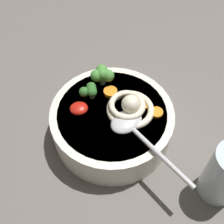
% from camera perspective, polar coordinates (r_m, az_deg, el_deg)
% --- Properties ---
extents(table_slab, '(1.31, 1.31, 0.03)m').
position_cam_1_polar(table_slab, '(0.57, -2.65, -7.89)').
color(table_slab, '#5B5651').
rests_on(table_slab, ground).
extents(soup_bowl, '(0.23, 0.23, 0.07)m').
position_cam_1_polar(soup_bowl, '(0.54, -0.00, -2.11)').
color(soup_bowl, silver).
rests_on(soup_bowl, table_slab).
extents(noodle_pile, '(0.09, 0.09, 0.04)m').
position_cam_1_polar(noodle_pile, '(0.51, 3.49, 0.98)').
color(noodle_pile, beige).
rests_on(noodle_pile, soup_bowl).
extents(soup_spoon, '(0.12, 0.16, 0.02)m').
position_cam_1_polar(soup_spoon, '(0.49, 4.04, -3.31)').
color(soup_spoon, '#B7B7BC').
rests_on(soup_spoon, soup_bowl).
extents(chili_sauce_dollop, '(0.03, 0.03, 0.01)m').
position_cam_1_polar(chili_sauce_dollop, '(0.51, -6.58, 0.71)').
color(chili_sauce_dollop, '#B2190F').
rests_on(chili_sauce_dollop, soup_bowl).
extents(broccoli_floret_far, '(0.04, 0.04, 0.04)m').
position_cam_1_polar(broccoli_floret_far, '(0.55, -1.96, 7.49)').
color(broccoli_floret_far, '#7A9E60').
rests_on(broccoli_floret_far, soup_bowl).
extents(broccoli_floret_beside_chili, '(0.04, 0.03, 0.03)m').
position_cam_1_polar(broccoli_floret_beside_chili, '(0.52, -4.61, 4.24)').
color(broccoli_floret_beside_chili, '#7A9E60').
rests_on(broccoli_floret_beside_chili, soup_bowl).
extents(carrot_slice_left, '(0.03, 0.03, 0.01)m').
position_cam_1_polar(carrot_slice_left, '(0.54, -0.31, 4.00)').
color(carrot_slice_left, orange).
rests_on(carrot_slice_left, soup_bowl).
extents(carrot_slice_rear, '(0.02, 0.02, 0.01)m').
position_cam_1_polar(carrot_slice_rear, '(0.52, 8.82, -0.08)').
color(carrot_slice_rear, orange).
rests_on(carrot_slice_rear, soup_bowl).
extents(carrot_slice_center, '(0.02, 0.02, 0.01)m').
position_cam_1_polar(carrot_slice_center, '(0.52, 6.08, 1.52)').
color(carrot_slice_center, orange).
rests_on(carrot_slice_center, soup_bowl).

